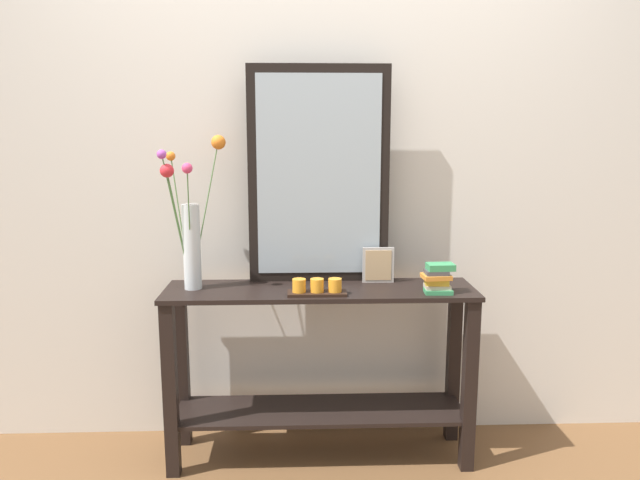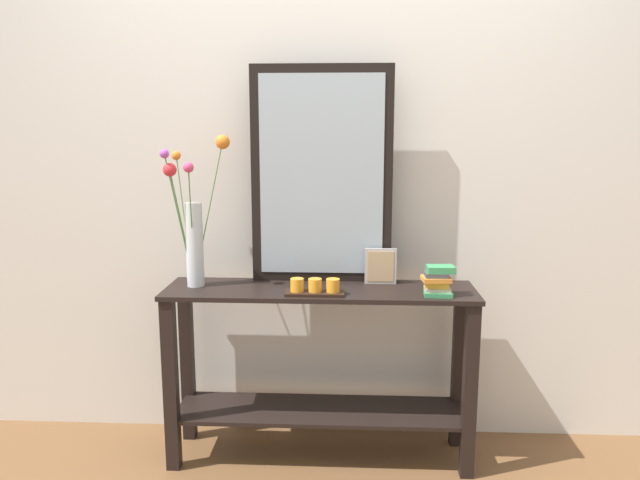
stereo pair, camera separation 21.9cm
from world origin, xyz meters
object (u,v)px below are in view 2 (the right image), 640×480
object	(u,v)px
mirror_leaning	(321,175)
book_stack	(438,281)
console_table	(320,356)
candle_tray	(315,288)
tall_vase_left	(194,224)
picture_frame_small	(381,266)

from	to	relation	value
mirror_leaning	book_stack	size ratio (longest dim) A/B	7.04
console_table	mirror_leaning	distance (m)	0.79
candle_tray	console_table	bearing A→B (deg)	80.82
tall_vase_left	mirror_leaning	bearing A→B (deg)	11.92
mirror_leaning	candle_tray	world-z (taller)	mirror_leaning
console_table	candle_tray	distance (m)	0.35
console_table	book_stack	world-z (taller)	book_stack
mirror_leaning	picture_frame_small	xyz separation A→B (m)	(0.27, -0.05, -0.39)
book_stack	candle_tray	bearing A→B (deg)	-178.94
mirror_leaning	picture_frame_small	distance (m)	0.48
tall_vase_left	candle_tray	xyz separation A→B (m)	(0.53, -0.12, -0.25)
picture_frame_small	candle_tray	bearing A→B (deg)	-145.25
console_table	picture_frame_small	xyz separation A→B (m)	(0.26, 0.09, 0.38)
mirror_leaning	book_stack	distance (m)	0.68
mirror_leaning	book_stack	bearing A→B (deg)	-25.03
mirror_leaning	candle_tray	bearing A→B (deg)	-93.13
mirror_leaning	console_table	bearing A→B (deg)	-88.84
tall_vase_left	picture_frame_small	xyz separation A→B (m)	(0.81, 0.07, -0.19)
tall_vase_left	picture_frame_small	world-z (taller)	tall_vase_left
tall_vase_left	candle_tray	size ratio (longest dim) A/B	2.66
candle_tray	book_stack	distance (m)	0.50
mirror_leaning	picture_frame_small	size ratio (longest dim) A/B	5.98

